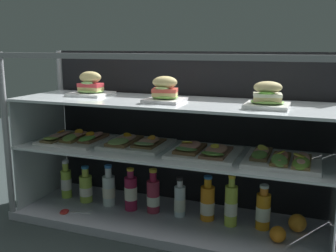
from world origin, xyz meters
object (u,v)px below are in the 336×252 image
Objects in this scene: juice_bottle_front_right_end at (153,196)px; juice_bottle_front_fourth at (208,203)px; open_sandwich_tray_mid_left at (204,151)px; plated_roll_sandwich_near_right_corner at (91,87)px; kitchen_scissors at (68,212)px; juice_bottle_back_left at (66,182)px; orange_fruit_near_left_post at (297,223)px; juice_bottle_back_center at (263,211)px; juice_bottle_front_middle at (231,205)px; juice_bottle_near_post at (131,192)px; orange_fruit_beside_bottles at (278,234)px; plated_roll_sandwich_mid_right at (165,92)px; open_sandwich_tray_right_of_center at (282,159)px; open_sandwich_tray_near_left_corner at (75,138)px; juice_bottle_tucked_behind at (180,201)px; juice_bottle_front_second at (109,190)px; open_sandwich_tray_left_of_center at (136,143)px; juice_bottle_front_left_end at (86,188)px; plated_roll_sandwich_far_right at (267,98)px.

juice_bottle_front_right_end is 1.03× the size of juice_bottle_front_fourth.
open_sandwich_tray_mid_left is at bearing -7.23° from juice_bottle_front_right_end.
plated_roll_sandwich_near_right_corner reaches higher than kitchen_scissors.
orange_fruit_near_left_post is (1.24, 0.03, -0.05)m from juice_bottle_back_left.
juice_bottle_back_left is 1.09m from juice_bottle_back_center.
plated_roll_sandwich_near_right_corner reaches higher than juice_bottle_front_middle.
juice_bottle_near_post reaches higher than orange_fruit_beside_bottles.
plated_roll_sandwich_mid_right reaches higher than juice_bottle_back_left.
plated_roll_sandwich_mid_right is 0.60m from open_sandwich_tray_right_of_center.
open_sandwich_tray_mid_left is at bearing 177.27° from open_sandwich_tray_right_of_center.
juice_bottle_near_post is 0.12m from juice_bottle_front_right_end.
orange_fruit_near_left_post is at bearing 3.52° from open_sandwich_tray_near_left_corner.
juice_bottle_back_center is (0.41, 0.01, 0.01)m from juice_bottle_tucked_behind.
plated_roll_sandwich_mid_right is 0.80m from orange_fruit_beside_bottles.
plated_roll_sandwich_mid_right is 2.40× the size of orange_fruit_beside_bottles.
open_sandwich_tray_right_of_center is 0.93m from juice_bottle_front_second.
open_sandwich_tray_left_of_center is at bearing -1.45° from juice_bottle_front_second.
juice_bottle_front_fourth is at bearing 14.71° from kitchen_scissors.
juice_bottle_front_second is at bearing 0.43° from juice_bottle_front_left_end.
open_sandwich_tray_right_of_center is 1.10m from kitchen_scissors.
plated_roll_sandwich_far_right reaches higher than juice_bottle_front_second.
open_sandwich_tray_mid_left is (0.36, -0.03, 0.00)m from open_sandwich_tray_left_of_center.
kitchen_scissors is (-0.68, -0.13, -0.36)m from open_sandwich_tray_mid_left.
open_sandwich_tray_near_left_corner is at bearing -178.34° from juice_bottle_front_middle.
open_sandwich_tray_left_of_center is (0.27, -0.03, -0.27)m from plated_roll_sandwich_near_right_corner.
plated_roll_sandwich_mid_right is 0.54× the size of open_sandwich_tray_mid_left.
plated_roll_sandwich_near_right_corner reaches higher than open_sandwich_tray_near_left_corner.
orange_fruit_beside_bottles is at bearing -7.02° from plated_roll_sandwich_near_right_corner.
juice_bottle_back_left is at bearing 177.36° from juice_bottle_front_second.
juice_bottle_tucked_behind is 0.14m from juice_bottle_front_fourth.
juice_bottle_near_post is at bearing 177.04° from open_sandwich_tray_mid_left.
plated_roll_sandwich_far_right is 0.57× the size of open_sandwich_tray_mid_left.
kitchen_scissors is at bearing -168.85° from juice_bottle_front_middle.
plated_roll_sandwich_mid_right is at bearing -18.00° from open_sandwich_tray_left_of_center.
open_sandwich_tray_near_left_corner is 0.29m from juice_bottle_front_left_end.
open_sandwich_tray_left_of_center is 4.44× the size of orange_fruit_beside_bottles.
open_sandwich_tray_mid_left is 1.59× the size of juice_bottle_front_left_end.
plated_roll_sandwich_far_right is 0.60m from orange_fruit_beside_bottles.
juice_bottle_front_left_end is (-0.49, 0.06, -0.56)m from plated_roll_sandwich_mid_right.
juice_bottle_back_center is (0.81, 0.01, 0.00)m from juice_bottle_front_second.
open_sandwich_tray_left_of_center is 0.86m from orange_fruit_near_left_post.
plated_roll_sandwich_far_right reaches higher than orange_fruit_near_left_post.
juice_bottle_back_center is (0.95, 0.02, 0.01)m from juice_bottle_front_left_end.
open_sandwich_tray_right_of_center is 1.57× the size of juice_bottle_tucked_behind.
orange_fruit_beside_bottles is at bearing -7.11° from open_sandwich_tray_left_of_center.
plated_roll_sandwich_near_right_corner is at bearing 5.05° from juice_bottle_back_left.
juice_bottle_back_left is at bearing 176.97° from open_sandwich_tray_right_of_center.
open_sandwich_tray_mid_left is 1.27× the size of juice_bottle_front_middle.
open_sandwich_tray_mid_left is 0.35m from open_sandwich_tray_right_of_center.
juice_bottle_front_right_end is 1.40× the size of kitchen_scissors.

